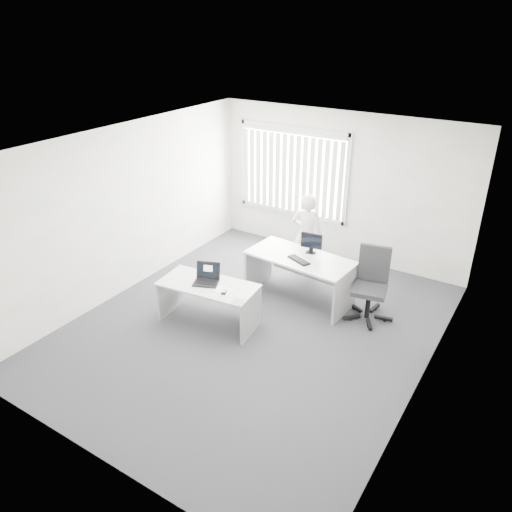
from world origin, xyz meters
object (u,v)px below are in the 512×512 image
Objects in this scene: office_chair at (369,296)px; person at (307,235)px; desk_far at (300,269)px; laptop at (205,275)px; monitor at (311,243)px; desk_near at (209,295)px.

person is (-1.50, 0.75, 0.41)m from office_chair.
desk_far is at bearing 175.04° from office_chair.
laptop reaches higher than desk_far.
office_chair is 1.25m from monitor.
desk_near is at bearing -129.38° from monitor.
person reaches higher than laptop.
person reaches higher than desk_near.
desk_near is 2.31m from person.
laptop reaches higher than desk_near.
laptop is at bearing 63.55° from person.
laptop is at bearing -117.99° from desk_far.
desk_near is 0.33m from laptop.
person is 0.80m from monitor.
desk_near is 4.36× the size of monitor.
desk_far is 1.55× the size of office_chair.
office_chair is at bearing 10.81° from desk_far.
desk_far is 0.96m from person.
monitor is at bearing 36.86° from laptop.
office_chair is 0.75× the size of person.
monitor is (0.41, -0.66, 0.20)m from person.
laptop is 1.03× the size of monitor.
office_chair is 3.24× the size of monitor.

